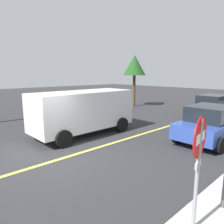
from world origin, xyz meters
The scene contains 7 objects.
ground_plane centered at (0.00, 0.00, 0.00)m, with size 80.00×80.00×0.00m, color #2D2D30.
lane_marking_centre centered at (3.00, 0.00, 0.01)m, with size 28.00×0.16×0.01m, color #E0D14C.
stop_sign centered at (0.05, -4.97, 1.60)m, with size 0.75×0.14×2.34m.
white_van centered at (2.45, 2.05, 1.27)m, with size 5.23×2.33×2.20m.
car_blue_far_lane centered at (6.14, -2.76, 0.82)m, with size 4.23×2.09×1.65m.
car_black_mid_road centered at (11.29, -0.86, 0.82)m, with size 4.35×2.09×1.64m.
tree_centre_verge centered at (11.30, 6.49, 3.79)m, with size 2.08×2.08×4.77m.
Camera 1 is at (-3.44, -6.49, 3.06)m, focal length 33.14 mm.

